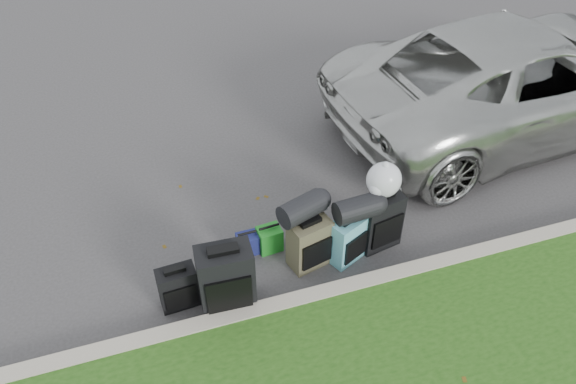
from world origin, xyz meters
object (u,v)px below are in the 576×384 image
object	(u,v)px
suitcase_teal	(347,240)
tote_green	(269,239)
suitcase_large_black_right	(380,221)
suv	(519,77)
suitcase_small_black	(178,288)
tote_navy	(248,244)
suitcase_large_black_left	(226,279)
suitcase_olive	(309,243)

from	to	relation	value
suitcase_teal	tote_green	world-z (taller)	suitcase_teal
suitcase_large_black_right	tote_green	size ratio (longest dim) A/B	2.34
suv	suitcase_small_black	distance (m)	5.72
suitcase_small_black	suitcase_large_black_right	size ratio (longest dim) A/B	0.70
tote_navy	suv	bearing A→B (deg)	16.35
suitcase_small_black	tote_green	xyz separation A→B (m)	(1.13, 0.48, -0.10)
suitcase_small_black	tote_navy	xyz separation A→B (m)	(0.88, 0.50, -0.12)
suitcase_large_black_left	suitcase_large_black_right	xyz separation A→B (m)	(1.88, 0.34, -0.05)
suitcase_olive	suitcase_large_black_left	bearing A→B (deg)	-176.98
suitcase_teal	suitcase_large_black_right	world-z (taller)	suitcase_large_black_right
suitcase_small_black	suitcase_large_black_right	bearing A→B (deg)	0.34
suitcase_olive	tote_navy	distance (m)	0.75
suitcase_large_black_left	suitcase_olive	distance (m)	1.06
suitcase_olive	tote_navy	world-z (taller)	suitcase_olive
tote_green	suv	bearing A→B (deg)	14.05
tote_green	tote_navy	xyz separation A→B (m)	(-0.26, 0.03, -0.02)
suitcase_large_black_right	tote_green	xyz separation A→B (m)	(-1.23, 0.32, -0.21)
suitcase_teal	tote_green	size ratio (longest dim) A/B	1.90
suitcase_large_black_right	tote_green	world-z (taller)	suitcase_large_black_right
tote_navy	suitcase_small_black	bearing A→B (deg)	-151.07
suv	suitcase_small_black	xyz separation A→B (m)	(-5.37, -1.90, -0.54)
suitcase_small_black	suitcase_large_black_left	world-z (taller)	suitcase_large_black_left
suitcase_small_black	suitcase_teal	bearing A→B (deg)	-1.87
suitcase_small_black	tote_green	world-z (taller)	suitcase_small_black
suitcase_large_black_left	suitcase_teal	xyz separation A→B (m)	(1.44, 0.24, -0.11)
suitcase_large_black_right	suitcase_olive	bearing A→B (deg)	172.16
suitcase_teal	tote_green	bearing A→B (deg)	127.34
suitcase_olive	suitcase_teal	distance (m)	0.43
suitcase_small_black	suitcase_olive	bearing A→B (deg)	1.08
suitcase_large_black_left	tote_navy	distance (m)	0.84
suv	suitcase_teal	xyz separation A→B (m)	(-3.45, -1.84, -0.50)
suitcase_large_black_right	tote_green	distance (m)	1.29
suv	suitcase_large_black_left	world-z (taller)	suv
suitcase_large_black_left	suitcase_teal	size ratio (longest dim) A/B	1.39
suitcase_large_black_left	suv	bearing A→B (deg)	26.03
suitcase_olive	tote_navy	bearing A→B (deg)	134.60
suitcase_small_black	tote_green	bearing A→B (deg)	19.27
suitcase_small_black	suitcase_olive	size ratio (longest dim) A/B	0.80
suitcase_large_black_right	tote_navy	distance (m)	1.54
suitcase_small_black	suitcase_teal	size ratio (longest dim) A/B	0.86
suv	tote_navy	bearing A→B (deg)	102.58
suitcase_small_black	tote_navy	size ratio (longest dim) A/B	1.93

